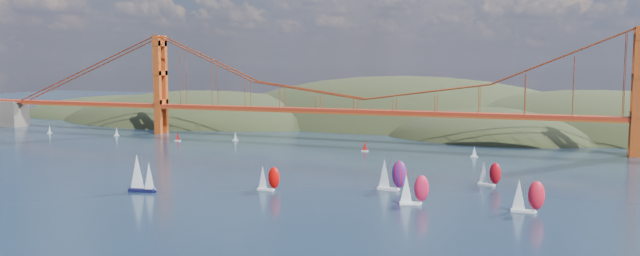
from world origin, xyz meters
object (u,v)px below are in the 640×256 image
object	(u,v)px
racer_0	(268,178)
racer_3	(489,173)
sloop_navy	(141,174)
racer_1	(414,189)
racer_2	(527,195)
racer_rwb	(391,174)

from	to	relation	value
racer_0	racer_3	distance (m)	71.41
racer_3	sloop_navy	bearing A→B (deg)	-136.51
sloop_navy	racer_3	bearing A→B (deg)	17.39
racer_1	racer_2	distance (m)	30.31
sloop_navy	racer_0	size ratio (longest dim) A/B	1.50
sloop_navy	racer_3	xyz separation A→B (m)	(99.31, 48.62, -1.58)
sloop_navy	racer_3	size ratio (longest dim) A/B	1.48
racer_0	racer_1	size ratio (longest dim) A/B	0.91
sloop_navy	racer_rwb	distance (m)	77.74
racer_0	racer_rwb	bearing A→B (deg)	23.27
racer_0	racer_rwb	world-z (taller)	racer_rwb
racer_2	racer_rwb	size ratio (longest dim) A/B	0.91
racer_2	racer_rwb	world-z (taller)	racer_rwb
racer_rwb	racer_2	bearing A→B (deg)	-16.34
racer_0	racer_1	bearing A→B (deg)	-1.95
racer_1	racer_rwb	xyz separation A→B (m)	(-10.85, 17.02, 0.63)
sloop_navy	racer_1	world-z (taller)	sloop_navy
racer_1	racer_rwb	world-z (taller)	racer_rwb
racer_rwb	racer_0	bearing A→B (deg)	-153.68
racer_2	sloop_navy	bearing A→B (deg)	-172.54
sloop_navy	racer_0	xyz separation A→B (m)	(35.94, 15.70, -1.65)
racer_2	racer_rwb	distance (m)	43.90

